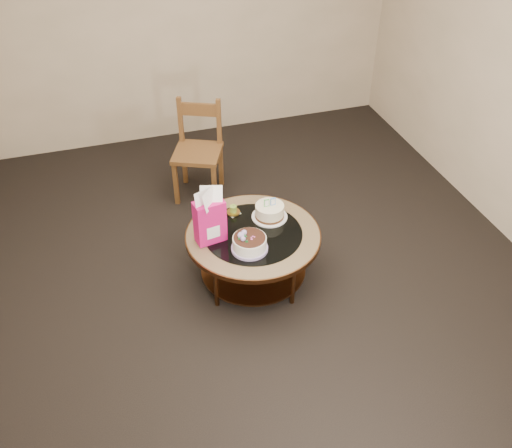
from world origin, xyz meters
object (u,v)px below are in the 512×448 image
object	(u,v)px
dining_chair	(198,150)
coffee_table	(253,241)
decorated_cake	(249,244)
cream_cake	(270,212)
gift_bag	(210,216)

from	to	relation	value
dining_chair	coffee_table	bearing A→B (deg)	-60.48
decorated_cake	cream_cake	world-z (taller)	cream_cake
coffee_table	cream_cake	bearing A→B (deg)	39.30
coffee_table	cream_cake	size ratio (longest dim) A/B	3.69
gift_bag	dining_chair	world-z (taller)	dining_chair
dining_chair	cream_cake	bearing A→B (deg)	-51.30
cream_cake	dining_chair	size ratio (longest dim) A/B	0.31
decorated_cake	cream_cake	xyz separation A→B (m)	(0.26, 0.32, 0.00)
cream_cake	dining_chair	world-z (taller)	dining_chair
dining_chair	gift_bag	bearing A→B (deg)	-74.50
coffee_table	decorated_cake	bearing A→B (deg)	-115.13
coffee_table	decorated_cake	world-z (taller)	decorated_cake
coffee_table	gift_bag	size ratio (longest dim) A/B	2.34
cream_cake	gift_bag	xyz separation A→B (m)	(-0.50, -0.13, 0.16)
gift_bag	dining_chair	xyz separation A→B (m)	(0.20, 1.29, -0.22)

